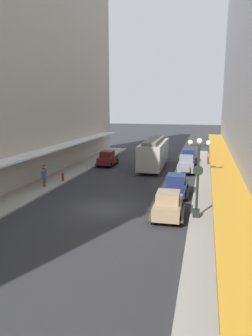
# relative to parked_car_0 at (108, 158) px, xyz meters

# --- Properties ---
(ground_plane) EXTENTS (200.00, 200.00, 0.00)m
(ground_plane) POSITION_rel_parked_car_0_xyz_m (4.74, -15.42, -0.94)
(ground_plane) COLOR #2D2D30
(sidewalk_left) EXTENTS (3.00, 60.00, 0.15)m
(sidewalk_left) POSITION_rel_parked_car_0_xyz_m (-2.76, -15.42, -0.87)
(sidewalk_left) COLOR #99968E
(sidewalk_left) RESTS_ON ground
(sidewalk_right) EXTENTS (3.00, 60.00, 0.15)m
(sidewalk_right) POSITION_rel_parked_car_0_xyz_m (12.24, -15.42, -0.87)
(sidewalk_right) COLOR #99968E
(sidewalk_right) RESTS_ON ground
(parked_car_0) EXTENTS (2.23, 4.29, 1.84)m
(parked_car_0) POSITION_rel_parked_car_0_xyz_m (0.00, 0.00, 0.00)
(parked_car_0) COLOR #591919
(parked_car_0) RESTS_ON ground
(parked_car_1) EXTENTS (2.18, 4.28, 1.84)m
(parked_car_1) POSITION_rel_parked_car_0_xyz_m (9.56, 3.56, 0.00)
(parked_car_1) COLOR #19234C
(parked_car_1) RESTS_ON ground
(parked_car_2) EXTENTS (2.23, 4.29, 1.84)m
(parked_car_2) POSITION_rel_parked_car_0_xyz_m (9.34, -16.17, 0.00)
(parked_car_2) COLOR #997F5B
(parked_car_2) RESTS_ON ground
(parked_car_3) EXTENTS (2.16, 4.27, 1.84)m
(parked_car_3) POSITION_rel_parked_car_0_xyz_m (9.36, -10.94, 0.00)
(parked_car_3) COLOR #19234C
(parked_car_3) RESTS_ON ground
(parked_car_4) EXTENTS (2.19, 4.28, 1.84)m
(parked_car_4) POSITION_rel_parked_car_0_xyz_m (9.59, -1.64, 0.00)
(parked_car_4) COLOR slate
(parked_car_4) RESTS_ON ground
(streetcar) EXTENTS (2.75, 9.66, 3.46)m
(streetcar) POSITION_rel_parked_car_0_xyz_m (5.72, -0.07, 0.96)
(streetcar) COLOR #ADA899
(streetcar) RESTS_ON ground
(lamp_post_with_clock) EXTENTS (1.42, 0.44, 5.16)m
(lamp_post_with_clock) POSITION_rel_parked_car_0_xyz_m (11.14, -15.92, 2.04)
(lamp_post_with_clock) COLOR black
(lamp_post_with_clock) RESTS_ON sidewalk_right
(fire_hydrant) EXTENTS (0.24, 0.24, 0.82)m
(fire_hydrant) POSITION_rel_parked_car_0_xyz_m (-1.61, -9.14, -0.38)
(fire_hydrant) COLOR #B21E19
(fire_hydrant) RESTS_ON sidewalk_left
(pedestrian_0) EXTENTS (0.36, 0.28, 1.67)m
(pedestrian_0) POSITION_rel_parked_car_0_xyz_m (-2.26, -11.53, 0.07)
(pedestrian_0) COLOR #4C4238
(pedestrian_0) RESTS_ON sidewalk_left
(pedestrian_1) EXTENTS (0.36, 0.28, 1.67)m
(pedestrian_1) POSITION_rel_parked_car_0_xyz_m (-2.87, -10.29, 0.07)
(pedestrian_1) COLOR #4C4238
(pedestrian_1) RESTS_ON sidewalk_left
(pedestrian_2) EXTENTS (0.36, 0.24, 1.64)m
(pedestrian_2) POSITION_rel_parked_car_0_xyz_m (13.05, -11.58, 0.05)
(pedestrian_2) COLOR #4C4238
(pedestrian_2) RESTS_ON sidewalk_right
(pedestrian_3) EXTENTS (0.36, 0.28, 1.67)m
(pedestrian_3) POSITION_rel_parked_car_0_xyz_m (11.95, 3.27, 0.07)
(pedestrian_3) COLOR #4C4238
(pedestrian_3) RESTS_ON sidewalk_right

